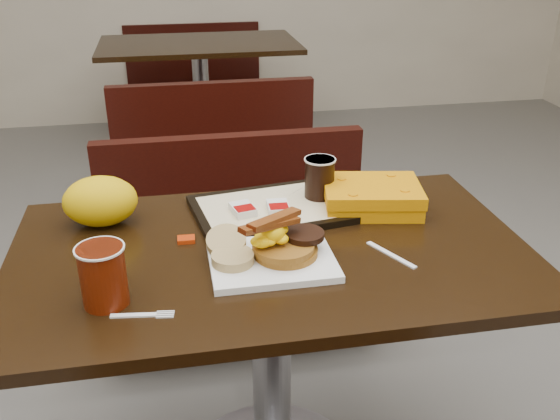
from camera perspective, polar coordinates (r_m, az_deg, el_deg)
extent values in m
cube|color=white|center=(1.37, -0.75, -4.74)|extent=(0.28, 0.21, 0.02)
cylinder|color=olive|center=(1.37, 0.52, -3.58)|extent=(0.17, 0.17, 0.03)
cylinder|color=black|center=(1.38, 2.30, -2.31)|extent=(0.11, 0.11, 0.01)
ellipsoid|color=#FFB905|center=(1.34, -0.67, -2.30)|extent=(0.11, 0.11, 0.05)
cylinder|color=tan|center=(1.34, -4.41, -4.49)|extent=(0.11, 0.11, 0.02)
cylinder|color=tan|center=(1.39, -5.02, -2.92)|extent=(0.10, 0.10, 0.05)
cylinder|color=maroon|center=(1.26, -16.09, -5.89)|extent=(0.12, 0.12, 0.13)
cube|color=white|center=(1.42, 10.27, -4.10)|extent=(0.08, 0.14, 0.00)
cube|color=#A82807|center=(1.48, -8.70, -2.72)|extent=(0.04, 0.03, 0.01)
cube|color=#8C0504|center=(1.46, -2.24, -2.76)|extent=(0.05, 0.05, 0.01)
cube|color=black|center=(1.60, -0.92, 0.05)|extent=(0.42, 0.33, 0.02)
cube|color=silver|center=(1.56, -3.47, 0.06)|extent=(0.07, 0.08, 0.02)
cube|color=silver|center=(1.56, -0.19, 0.25)|extent=(0.06, 0.07, 0.02)
cylinder|color=black|center=(1.63, 3.69, 2.99)|extent=(0.09, 0.09, 0.11)
cube|color=#CA7903|center=(1.63, 8.52, 1.24)|extent=(0.28, 0.23, 0.07)
ellipsoid|color=#EDA307|center=(1.58, -16.34, 0.80)|extent=(0.22, 0.19, 0.13)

